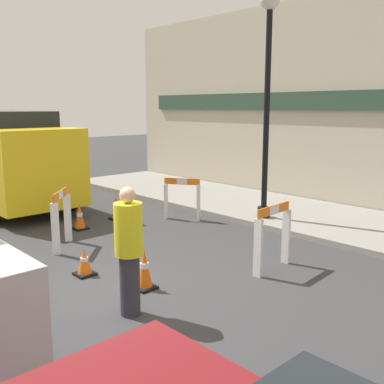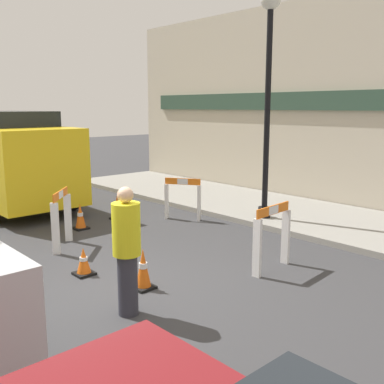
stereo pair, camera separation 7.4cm
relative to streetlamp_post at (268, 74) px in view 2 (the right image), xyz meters
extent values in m
plane|color=#38383A|center=(1.09, -5.04, -3.34)|extent=(60.00, 60.00, 0.00)
cube|color=gray|center=(1.09, 1.05, -3.28)|extent=(18.00, 3.19, 0.12)
cube|color=#BCB29E|center=(1.09, 2.73, -0.59)|extent=(18.00, 0.12, 5.50)
cube|color=#2D4738|center=(1.09, 2.62, -0.54)|extent=(16.20, 0.10, 0.50)
cylinder|color=black|center=(0.00, 0.00, -3.10)|extent=(0.29, 0.29, 0.24)
cylinder|color=black|center=(0.00, 0.00, -0.92)|extent=(0.13, 0.13, 4.59)
cube|color=white|center=(-1.71, -4.05, -2.86)|extent=(0.13, 0.14, 0.95)
cube|color=white|center=(-1.11, -4.61, -2.86)|extent=(0.13, 0.14, 0.95)
cube|color=orange|center=(-1.41, -4.33, -2.31)|extent=(0.66, 0.62, 0.15)
cube|color=white|center=(-1.41, -4.33, -2.31)|extent=(0.21, 0.20, 0.14)
cube|color=white|center=(2.07, -2.79, -2.87)|extent=(0.14, 0.07, 0.94)
cube|color=white|center=(1.99, -1.94, -2.87)|extent=(0.14, 0.07, 0.94)
cube|color=orange|center=(2.03, -2.36, -2.32)|extent=(0.10, 0.91, 0.15)
cube|color=white|center=(2.03, -2.36, -2.32)|extent=(0.05, 0.27, 0.13)
cube|color=white|center=(-1.14, -1.00, -2.92)|extent=(0.12, 0.14, 0.84)
cube|color=white|center=(-1.82, -1.43, -2.92)|extent=(0.12, 0.14, 0.84)
cube|color=orange|center=(-1.48, -1.22, -2.42)|extent=(0.74, 0.48, 0.15)
cube|color=white|center=(-1.48, -1.22, -2.42)|extent=(0.23, 0.16, 0.14)
cube|color=black|center=(1.23, -4.38, -3.32)|extent=(0.30, 0.30, 0.04)
cone|color=orange|center=(1.23, -4.38, -3.01)|extent=(0.22, 0.23, 0.58)
cylinder|color=white|center=(1.23, -4.38, -2.98)|extent=(0.13, 0.13, 0.08)
cube|color=black|center=(0.15, -4.75, -3.32)|extent=(0.30, 0.30, 0.04)
cone|color=orange|center=(0.15, -4.75, -3.09)|extent=(0.23, 0.22, 0.41)
cylinder|color=white|center=(0.15, -4.75, -3.07)|extent=(0.13, 0.13, 0.06)
cube|color=black|center=(-2.35, -3.43, -3.32)|extent=(0.30, 0.30, 0.04)
cone|color=orange|center=(-2.35, -3.43, -3.03)|extent=(0.22, 0.23, 0.53)
cylinder|color=white|center=(-2.35, -3.43, -3.01)|extent=(0.13, 0.13, 0.07)
cube|color=black|center=(-2.55, -2.35, -3.32)|extent=(0.30, 0.30, 0.04)
cone|color=orange|center=(-2.55, -2.35, -3.03)|extent=(0.22, 0.22, 0.54)
cylinder|color=white|center=(-2.55, -2.35, -3.00)|extent=(0.13, 0.13, 0.08)
cylinder|color=#33333D|center=(1.77, -5.02, -2.94)|extent=(0.36, 0.36, 0.80)
cylinder|color=yellow|center=(1.77, -5.02, -2.20)|extent=(0.51, 0.51, 0.67)
sphere|color=#DBAD89|center=(1.77, -5.02, -1.76)|extent=(0.29, 0.29, 0.20)
cylinder|color=black|center=(2.21, -6.67, -3.04)|extent=(0.60, 0.18, 0.60)
cube|color=yellow|center=(-5.87, -3.69, -2.12)|extent=(5.46, 2.02, 1.84)
cube|color=#1E2328|center=(-5.87, -3.69, -1.19)|extent=(3.01, 1.86, 0.77)
cylinder|color=black|center=(-4.18, -2.68, -3.04)|extent=(0.60, 0.18, 0.60)
cylinder|color=black|center=(-7.56, -2.68, -3.04)|extent=(0.60, 0.18, 0.60)
camera|label=1|loc=(6.28, -8.13, -0.69)|focal=42.00mm
camera|label=2|loc=(6.33, -8.08, -0.69)|focal=42.00mm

